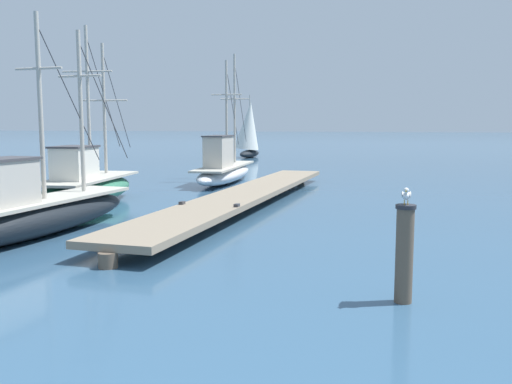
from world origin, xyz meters
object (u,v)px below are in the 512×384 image
Objects in this scene: fishing_boat_1 at (32,212)px; mooring_piling at (404,252)px; fishing_boat_0 at (86,186)px; fishing_boat_2 at (224,168)px; perched_seagull at (406,195)px; distant_sailboat at (249,130)px.

mooring_piling is (8.52, -2.49, 0.17)m from fishing_boat_1.
fishing_boat_2 is (2.05, 7.73, 0.02)m from fishing_boat_0.
fishing_boat_0 is 0.89× the size of fishing_boat_1.
mooring_piling is 0.85m from perched_seagull.
mooring_piling is (8.30, -15.22, 0.11)m from fishing_boat_2.
fishing_boat_1 is at bearing -91.01° from fishing_boat_2.
mooring_piling is at bearing -16.29° from fishing_boat_1.
fishing_boat_1 is 1.54× the size of distant_sailboat.
fishing_boat_0 is at bearing 144.13° from perched_seagull.
fishing_boat_1 is at bearing 163.71° from mooring_piling.
fishing_boat_2 is at bearing 88.99° from fishing_boat_1.
fishing_boat_0 is 0.80× the size of fishing_boat_2.
distant_sailboat is (-12.90, 33.98, 0.60)m from perched_seagull.
distant_sailboat reaches higher than mooring_piling.
distant_sailboat is at bearing 110.79° from perched_seagull.
fishing_boat_2 is 5.79× the size of mooring_piling.
perched_seagull is at bearing -69.21° from distant_sailboat.
fishing_boat_2 is 17.36m from perched_seagull.
fishing_boat_0 is at bearing -104.86° from fishing_boat_2.
distant_sailboat is (-2.55, 26.50, 1.59)m from fishing_boat_0.
fishing_boat_1 reaches higher than distant_sailboat.
perched_seagull is at bearing 89.59° from mooring_piling.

